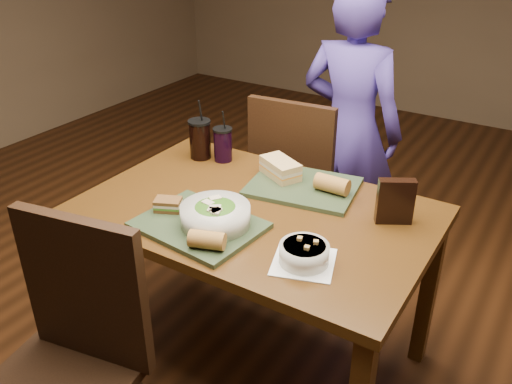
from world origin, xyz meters
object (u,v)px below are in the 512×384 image
Objects in this scene: chair_far at (299,180)px; salad_bowl at (215,214)px; chair_near at (67,356)px; tray_near at (199,225)px; sandwich_near at (168,205)px; sandwich_far at (280,168)px; cup_berry at (223,144)px; cup_cola at (200,139)px; tray_far at (303,187)px; chip_bag at (395,201)px; soup_bowl at (304,253)px; baguette_far at (332,184)px; dining_table at (256,229)px; baguette_near at (207,240)px; diner at (350,131)px.

salad_bowl is (0.11, -0.85, 0.26)m from chair_far.
tray_near is at bearing 80.19° from chair_near.
chair_far is 0.90m from sandwich_near.
sandwich_far is 0.87× the size of cup_berry.
tray_far is at bearing -3.12° from cup_cola.
cup_berry is (-0.11, 0.50, 0.04)m from sandwich_near.
cup_berry reaches higher than salad_bowl.
cup_cola reaches higher than sandwich_far.
salad_bowl is 1.44× the size of chip_bag.
cup_berry is (-0.26, 0.52, 0.07)m from tray_near.
tray_far is at bearing -61.12° from chair_far.
sandwich_far is (-0.36, 0.47, 0.02)m from soup_bowl.
cup_berry reaches higher than baguette_far.
sandwich_far is at bearing 141.15° from chip_bag.
soup_bowl is 0.59m from sandwich_far.
dining_table is 3.10× the size of tray_near.
sandwich_near is 0.49× the size of cup_berry.
cup_berry is (-0.55, 0.05, 0.03)m from baguette_far.
baguette_far is 0.66m from cup_cola.
chip_bag is at bearing 20.63° from dining_table.
chair_far is 8.29× the size of baguette_near.
diner is at bearing 91.44° from dining_table.
sandwich_near is 0.85× the size of baguette_far.
chair_far reaches higher than baguette_far.
salad_bowl reaches higher than baguette_far.
chair_near is 8.68× the size of sandwich_near.
chair_far is 7.35× the size of baguette_far.
sandwich_far is 0.24m from baguette_far.
sandwich_near reaches higher than dining_table.
dining_table is 1.32× the size of chair_far.
baguette_far is (0.24, -0.02, -0.00)m from sandwich_far.
baguette_far reaches higher than soup_bowl.
tray_far is 0.41m from chip_bag.
salad_bowl is (0.15, 0.58, 0.26)m from chair_near.
tray_near is 2.07× the size of sandwich_far.
sandwich_far reaches higher than tray_near.
cup_cola is (-0.44, -0.68, 0.10)m from diner.
diner reaches higher than baguette_far.
sandwich_far is at bearing -6.75° from cup_berry.
diner is at bearing 88.98° from salad_bowl.
salad_bowl is at bearing -57.55° from cup_berry.
chair_near is 1.43m from chair_far.
chip_bag reaches higher than sandwich_near.
tray_near is 1.54× the size of cup_cola.
tray_far is (0.27, 1.01, 0.21)m from chair_near.
chip_bag is (0.49, -0.77, 0.09)m from diner.
soup_bowl is 2.15× the size of sandwich_near.
chair_near reaches higher than dining_table.
chair_near is at bearing -154.87° from chip_bag.
tray_far is at bearing 53.66° from sandwich_near.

